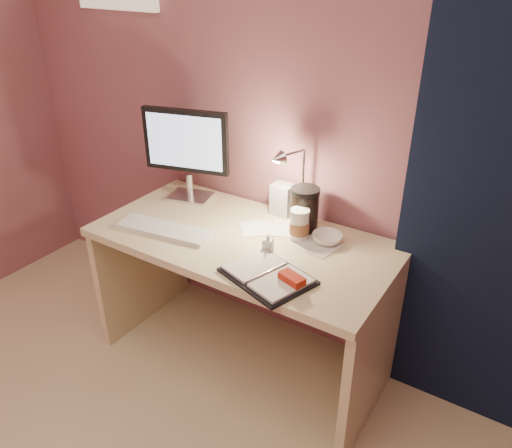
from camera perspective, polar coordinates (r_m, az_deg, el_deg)
The scene contains 14 objects.
room at distance 2.10m, azimuth 25.82°, elevation 4.89°, with size 3.50×3.50×3.50m.
desk at distance 2.47m, azimuth -0.47°, elevation -5.33°, with size 1.40×0.70×0.73m.
monitor at distance 2.59m, azimuth -7.93°, elevation 8.76°, with size 0.45×0.21×0.48m.
keyboard at distance 2.38m, azimuth -10.45°, elevation -0.60°, with size 0.46×0.14×0.02m, color silver.
planner at distance 2.00m, azimuth 1.55°, elevation -5.91°, with size 0.40×0.35×0.05m.
paper_a at distance 2.37m, azimuth 0.14°, elevation -0.48°, with size 0.15×0.15×0.00m, color silver.
paper_b at distance 2.25m, azimuth 7.18°, elevation -2.38°, with size 0.17×0.17×0.00m, color silver.
paper_c at distance 2.37m, azimuth 3.90°, elevation -0.55°, with size 0.16×0.16×0.00m, color silver.
coffee_cup at distance 2.26m, azimuth 4.99°, elevation -0.12°, with size 0.09×0.09×0.15m.
bowl at distance 2.27m, azimuth 8.14°, elevation -1.62°, with size 0.14×0.14×0.04m, color white.
lotion_bottle at distance 2.16m, azimuth 1.38°, elevation -2.10°, with size 0.04×0.04×0.09m, color silver.
dark_jar at distance 2.34m, azimuth 5.56°, elevation 1.50°, with size 0.13×0.13×0.19m, color black.
product_box at distance 2.48m, azimuth 3.07°, elevation 2.85°, with size 0.11×0.08×0.16m, color #B0B0AC.
desk_lamp at distance 2.28m, azimuth 5.19°, elevation 4.81°, with size 0.15×0.23×0.38m.
Camera 1 is at (1.13, -0.27, 1.87)m, focal length 35.00 mm.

